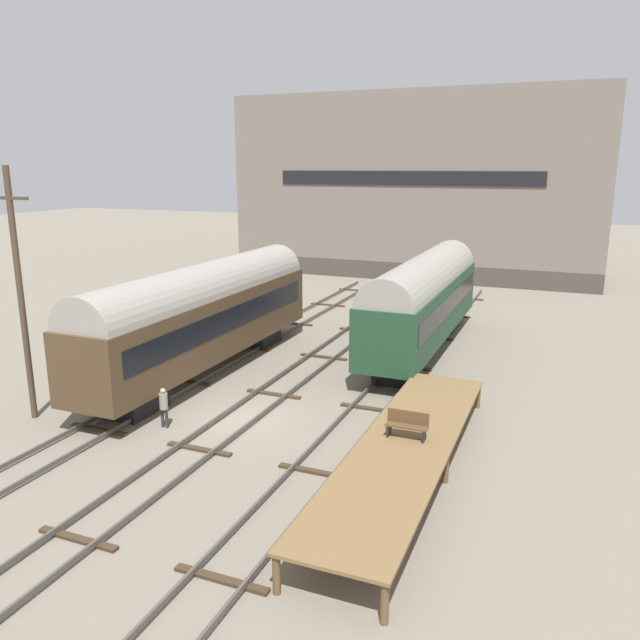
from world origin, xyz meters
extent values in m
plane|color=slate|center=(0.00, 0.00, 0.00)|extent=(200.00, 200.00, 0.00)
cube|color=#4C4742|center=(-5.23, 0.00, 0.18)|extent=(0.08, 60.00, 0.16)
cube|color=#4C4742|center=(-3.80, 0.00, 0.18)|extent=(0.08, 60.00, 0.16)
cube|color=#3D2D1E|center=(-4.51, -3.00, 0.05)|extent=(2.60, 0.24, 0.10)
cube|color=#3D2D1E|center=(-4.51, 3.00, 0.05)|extent=(2.60, 0.24, 0.10)
cube|color=#3D2D1E|center=(-4.51, 9.00, 0.05)|extent=(2.60, 0.24, 0.10)
cube|color=#3D2D1E|center=(-4.51, 15.00, 0.05)|extent=(2.60, 0.24, 0.10)
cube|color=#3D2D1E|center=(-4.51, 21.00, 0.05)|extent=(2.60, 0.24, 0.10)
cube|color=#3D2D1E|center=(-4.51, 27.00, 0.05)|extent=(2.60, 0.24, 0.10)
cube|color=#4C4742|center=(-0.72, 0.00, 0.18)|extent=(0.08, 60.00, 0.16)
cube|color=#4C4742|center=(0.72, 0.00, 0.18)|extent=(0.08, 60.00, 0.16)
cube|color=#3D2D1E|center=(0.00, -9.00, 0.05)|extent=(2.60, 0.24, 0.10)
cube|color=#3D2D1E|center=(0.00, -3.00, 0.05)|extent=(2.60, 0.24, 0.10)
cube|color=#3D2D1E|center=(0.00, 3.00, 0.05)|extent=(2.60, 0.24, 0.10)
cube|color=#3D2D1E|center=(0.00, 9.00, 0.05)|extent=(2.60, 0.24, 0.10)
cube|color=#3D2D1E|center=(0.00, 15.00, 0.05)|extent=(2.60, 0.24, 0.10)
cube|color=#3D2D1E|center=(0.00, 21.00, 0.05)|extent=(2.60, 0.24, 0.10)
cube|color=#3D2D1E|center=(0.00, 27.00, 0.05)|extent=(2.60, 0.24, 0.10)
cube|color=#4C4742|center=(3.80, 0.00, 0.18)|extent=(0.08, 60.00, 0.16)
cube|color=#4C4742|center=(5.23, 0.00, 0.18)|extent=(0.08, 60.00, 0.16)
cube|color=#3D2D1E|center=(4.51, -9.00, 0.05)|extent=(2.60, 0.24, 0.10)
cube|color=#3D2D1E|center=(4.51, -3.00, 0.05)|extent=(2.60, 0.24, 0.10)
cube|color=#3D2D1E|center=(4.51, 3.00, 0.05)|extent=(2.60, 0.24, 0.10)
cube|color=#3D2D1E|center=(4.51, 9.00, 0.05)|extent=(2.60, 0.24, 0.10)
cube|color=#3D2D1E|center=(4.51, 15.00, 0.05)|extent=(2.60, 0.24, 0.10)
cube|color=#3D2D1E|center=(4.51, 21.00, 0.05)|extent=(2.60, 0.24, 0.10)
cube|color=#3D2D1E|center=(4.51, 27.00, 0.05)|extent=(2.60, 0.24, 0.10)
cube|color=black|center=(-4.51, 10.14, 0.50)|extent=(1.80, 2.40, 1.00)
cube|color=black|center=(-4.51, -0.86, 0.50)|extent=(1.80, 2.40, 1.00)
cube|color=#4C3823|center=(-4.51, 4.64, 2.49)|extent=(2.97, 16.92, 2.99)
cube|color=black|center=(-4.51, 4.64, 2.85)|extent=(3.01, 15.57, 1.08)
cylinder|color=gray|center=(-4.51, 4.64, 3.99)|extent=(2.82, 16.58, 2.82)
cube|color=black|center=(4.51, 17.48, 0.50)|extent=(1.80, 2.40, 1.00)
cube|color=black|center=(4.51, 7.17, 0.50)|extent=(1.80, 2.40, 1.00)
cube|color=#1E4228|center=(4.51, 12.33, 2.45)|extent=(2.93, 15.87, 2.90)
cube|color=black|center=(4.51, 12.33, 2.80)|extent=(2.97, 14.60, 1.05)
cylinder|color=gray|center=(4.51, 12.33, 3.90)|extent=(2.78, 15.55, 2.78)
cube|color=brown|center=(7.32, -1.98, 1.10)|extent=(2.97, 14.12, 0.10)
cylinder|color=brown|center=(5.98, -8.89, 0.52)|extent=(0.20, 0.20, 1.05)
cylinder|color=brown|center=(8.65, -8.89, 0.52)|extent=(0.20, 0.20, 1.05)
cylinder|color=brown|center=(5.98, 4.93, 0.52)|extent=(0.20, 0.20, 1.05)
cylinder|color=brown|center=(8.65, 4.93, 0.52)|extent=(0.20, 0.20, 1.05)
cylinder|color=brown|center=(5.98, -1.98, 0.52)|extent=(0.20, 0.20, 1.05)
cylinder|color=brown|center=(8.65, -1.98, 0.52)|extent=(0.20, 0.20, 1.05)
cube|color=brown|center=(7.23, -1.63, 1.58)|extent=(1.40, 0.40, 0.06)
cube|color=brown|center=(7.23, -1.46, 1.83)|extent=(1.40, 0.06, 0.45)
cube|color=black|center=(6.63, -1.63, 1.35)|extent=(0.06, 0.40, 0.40)
cube|color=black|center=(7.82, -1.63, 1.35)|extent=(0.06, 0.40, 0.40)
cylinder|color=#282833|center=(-2.46, -1.77, 0.38)|extent=(0.12, 0.12, 0.77)
cylinder|color=#282833|center=(-2.26, -1.77, 0.38)|extent=(0.12, 0.12, 0.77)
cylinder|color=gray|center=(-2.36, -1.77, 1.09)|extent=(0.32, 0.32, 0.64)
sphere|color=tan|center=(-2.36, -1.77, 1.51)|extent=(0.21, 0.21, 0.21)
cylinder|color=#473828|center=(-7.88, -2.93, 4.99)|extent=(0.24, 0.24, 9.97)
cube|color=#473828|center=(-7.88, -2.93, 8.78)|extent=(1.80, 0.12, 0.12)
cube|color=#46403A|center=(-2.12, 38.23, 0.81)|extent=(32.84, 10.83, 1.62)
cube|color=slate|center=(-2.12, 38.23, 8.92)|extent=(32.84, 10.83, 14.59)
cube|color=black|center=(-2.12, 32.77, 8.92)|extent=(22.99, 0.10, 1.20)
camera|label=1|loc=(11.82, -20.44, 9.95)|focal=35.00mm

